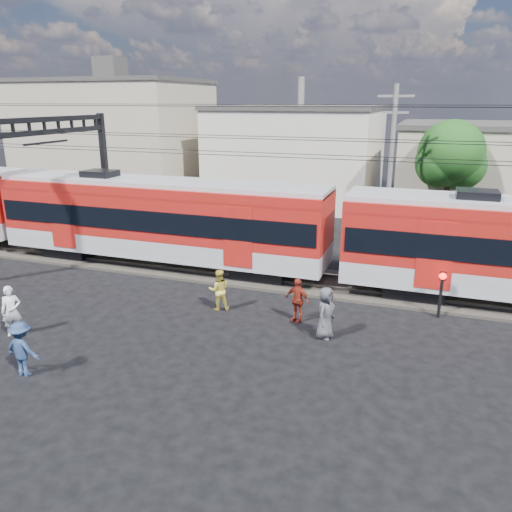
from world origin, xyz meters
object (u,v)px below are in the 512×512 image
at_px(commuter_train, 165,218).
at_px(pedestrian_a, 11,311).
at_px(pedestrian_c, 22,349).
at_px(crossing_signal, 442,286).

relative_size(commuter_train, pedestrian_a, 28.66).
distance_m(commuter_train, pedestrian_a, 8.57).
height_order(pedestrian_a, pedestrian_c, pedestrian_a).
relative_size(commuter_train, crossing_signal, 28.00).
distance_m(pedestrian_a, pedestrian_c, 3.05).
height_order(pedestrian_a, crossing_signal, crossing_signal).
bearing_deg(commuter_train, pedestrian_c, -84.43).
bearing_deg(pedestrian_c, crossing_signal, -142.86).
relative_size(commuter_train, pedestrian_c, 29.99).
height_order(commuter_train, crossing_signal, commuter_train).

